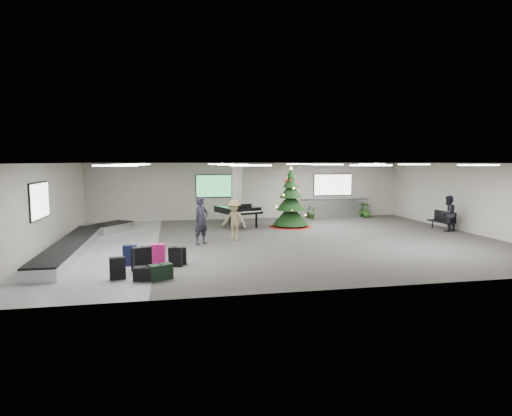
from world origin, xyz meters
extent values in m
plane|color=#3C3936|center=(0.00, 0.00, 0.00)|extent=(18.00, 18.00, 0.00)
cube|color=#A29F95|center=(0.00, 7.00, 1.60)|extent=(18.00, 0.02, 3.20)
cube|color=#A29F95|center=(0.00, -7.00, 1.60)|extent=(18.00, 0.02, 3.20)
cube|color=#A29F95|center=(-9.00, 0.00, 1.60)|extent=(0.02, 14.00, 3.20)
cube|color=#A29F95|center=(9.00, 0.00, 1.60)|extent=(0.02, 14.00, 3.20)
cube|color=silver|center=(0.00, 0.00, 3.20)|extent=(18.00, 14.00, 0.02)
cube|color=gray|center=(-7.00, 0.00, 0.00)|extent=(4.00, 14.00, 0.01)
cube|color=#B7B1A7|center=(-1.00, 5.60, 1.60)|extent=(0.50, 0.50, 3.20)
cube|color=green|center=(-2.00, 6.95, 1.90)|extent=(2.20, 0.08, 1.30)
cube|color=white|center=(5.00, 6.95, 1.90)|extent=(2.40, 0.08, 1.30)
cube|color=white|center=(-8.95, -1.00, 1.90)|extent=(0.08, 2.10, 1.30)
cube|color=white|center=(-6.00, -4.00, 3.14)|extent=(1.20, 0.60, 0.04)
cube|color=white|center=(-6.00, 0.00, 3.14)|extent=(1.20, 0.60, 0.04)
cube|color=white|center=(-6.00, 4.00, 3.14)|extent=(1.20, 0.60, 0.04)
cube|color=white|center=(-2.00, -4.00, 3.14)|extent=(1.20, 0.60, 0.04)
cube|color=white|center=(-2.00, 0.00, 3.14)|extent=(1.20, 0.60, 0.04)
cube|color=white|center=(-2.00, 4.00, 3.14)|extent=(1.20, 0.60, 0.04)
cube|color=white|center=(2.00, -4.00, 3.14)|extent=(1.20, 0.60, 0.04)
cube|color=white|center=(2.00, 0.00, 3.14)|extent=(1.20, 0.60, 0.04)
cube|color=white|center=(2.00, 4.00, 3.14)|extent=(1.20, 0.60, 0.04)
cube|color=white|center=(6.00, -4.00, 3.14)|extent=(1.20, 0.60, 0.04)
cube|color=white|center=(6.00, 0.00, 3.14)|extent=(1.20, 0.60, 0.04)
cube|color=white|center=(6.00, 4.00, 3.14)|extent=(1.20, 0.60, 0.04)
cube|color=silver|center=(-8.00, -1.00, 0.19)|extent=(1.00, 8.00, 0.38)
cube|color=black|center=(-8.00, -1.00, 0.40)|extent=(0.95, 7.90, 0.05)
cube|color=silver|center=(-7.20, 3.60, 0.19)|extent=(1.97, 2.21, 0.38)
cube|color=black|center=(-7.20, 3.60, 0.40)|extent=(1.87, 2.10, 0.05)
cube|color=silver|center=(5.00, 6.65, 0.53)|extent=(4.00, 0.60, 1.05)
cube|color=#2D2D2F|center=(5.00, 6.65, 1.06)|extent=(4.05, 0.65, 0.04)
cube|color=black|center=(-5.30, -4.32, 0.39)|extent=(0.55, 0.39, 0.77)
cube|color=black|center=(-5.30, -4.32, 0.79)|extent=(0.07, 0.17, 0.02)
cube|color=black|center=(-5.39, -4.13, 0.35)|extent=(0.51, 0.42, 0.70)
cube|color=black|center=(-5.39, -4.13, 0.71)|extent=(0.09, 0.14, 0.02)
cube|color=#DA1C79|center=(-4.87, -3.43, 0.33)|extent=(0.45, 0.29, 0.67)
cube|color=black|center=(-4.87, -3.43, 0.68)|extent=(0.04, 0.15, 0.02)
cube|color=black|center=(-4.35, -3.72, 0.31)|extent=(0.44, 0.30, 0.61)
cube|color=black|center=(-4.35, -3.72, 0.62)|extent=(0.05, 0.14, 0.02)
cube|color=black|center=(-5.75, -3.35, 0.33)|extent=(0.44, 0.28, 0.66)
cube|color=black|center=(-5.75, -3.35, 0.67)|extent=(0.04, 0.15, 0.02)
cube|color=black|center=(-5.94, -4.93, 0.31)|extent=(0.46, 0.32, 0.62)
cube|color=black|center=(-5.94, -4.93, 0.63)|extent=(0.06, 0.14, 0.02)
cube|color=black|center=(-4.77, -5.16, 0.21)|extent=(0.71, 0.56, 0.43)
cube|color=black|center=(-4.77, -5.16, 0.44)|extent=(0.11, 0.19, 0.02)
cube|color=black|center=(-4.20, -3.52, 0.27)|extent=(0.40, 0.25, 0.55)
cube|color=black|center=(-4.20, -3.52, 0.56)|extent=(0.05, 0.12, 0.02)
cube|color=black|center=(-5.19, -5.20, 0.19)|extent=(0.62, 0.41, 0.38)
cube|color=black|center=(-5.19, -5.20, 0.39)|extent=(0.06, 0.20, 0.02)
cone|color=maroon|center=(1.42, 3.48, 0.07)|extent=(2.16, 2.16, 0.14)
cylinder|color=#3F2819|center=(1.42, 3.48, 0.28)|extent=(0.14, 0.14, 0.57)
cone|color=black|center=(1.42, 3.48, 0.62)|extent=(1.82, 1.82, 1.02)
cone|color=black|center=(1.42, 3.48, 1.31)|extent=(1.48, 1.48, 0.91)
cone|color=black|center=(1.42, 3.48, 1.87)|extent=(1.14, 1.14, 0.80)
cone|color=black|center=(1.42, 3.48, 2.33)|extent=(0.80, 0.80, 0.68)
cone|color=black|center=(1.42, 3.48, 2.73)|extent=(0.45, 0.45, 0.51)
cone|color=#FFE566|center=(1.42, 3.48, 2.98)|extent=(0.18, 0.18, 0.20)
cube|color=black|center=(-1.21, 3.92, 0.89)|extent=(2.22, 2.35, 0.30)
cube|color=black|center=(-0.86, 2.95, 0.80)|extent=(1.59, 0.84, 0.11)
cube|color=white|center=(-0.85, 2.92, 0.87)|extent=(1.37, 0.62, 0.02)
cube|color=black|center=(-0.95, 3.21, 1.10)|extent=(0.72, 0.29, 0.24)
cylinder|color=black|center=(-1.56, 2.98, 0.37)|extent=(0.11, 0.11, 0.74)
cylinder|color=black|center=(-0.34, 3.43, 0.37)|extent=(0.11, 0.11, 0.74)
cylinder|color=black|center=(-1.47, 4.63, 0.37)|extent=(0.11, 0.11, 0.74)
cube|color=black|center=(8.22, 1.11, 0.40)|extent=(0.63, 1.47, 0.06)
cylinder|color=black|center=(8.22, 0.54, 0.19)|extent=(0.06, 0.06, 0.38)
cylinder|color=black|center=(8.22, 1.69, 0.19)|extent=(0.06, 0.06, 0.38)
cube|color=black|center=(8.44, 1.11, 0.67)|extent=(0.21, 1.43, 0.48)
imported|color=black|center=(-3.30, -0.28, 0.95)|extent=(0.82, 0.78, 1.89)
imported|color=#877A53|center=(-1.89, 0.42, 0.84)|extent=(1.25, 1.12, 1.69)
imported|color=black|center=(8.25, 0.65, 0.85)|extent=(0.98, 0.87, 1.69)
imported|color=#153812|center=(3.42, 5.99, 0.37)|extent=(0.51, 0.52, 0.74)
imported|color=#153812|center=(6.78, 6.06, 0.45)|extent=(0.55, 0.55, 0.89)
camera|label=1|loc=(-4.43, -17.04, 3.25)|focal=30.00mm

